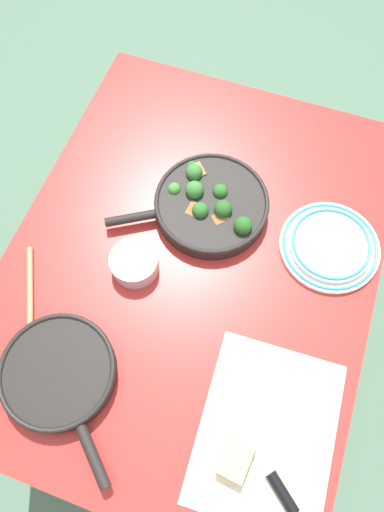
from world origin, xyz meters
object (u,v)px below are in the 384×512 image
object	(u,v)px
dinner_plate_stack	(330,245)
prep_bowl_steel	(134,263)
grater_knife	(269,471)
skillet_broccoli	(210,204)
skillet_eggs	(59,373)
cheese_block	(236,459)
wooden_spoon	(30,327)

from	to	relation	value
dinner_plate_stack	prep_bowl_steel	size ratio (longest dim) A/B	2.15
grater_knife	prep_bowl_steel	xyz separation A→B (m)	(-0.34, -0.44, 0.02)
dinner_plate_stack	prep_bowl_steel	distance (m)	0.50
skillet_broccoli	skillet_eggs	distance (m)	0.55
grater_knife	cheese_block	xyz separation A→B (m)	(0.00, -0.07, 0.01)
grater_knife	wooden_spoon	bearing A→B (deg)	29.32
skillet_broccoli	prep_bowl_steel	size ratio (longest dim) A/B	3.31
skillet_eggs	wooden_spoon	bearing A→B (deg)	-170.31
wooden_spoon	cheese_block	world-z (taller)	cheese_block
wooden_spoon	grater_knife	world-z (taller)	grater_knife
wooden_spoon	cheese_block	bearing A→B (deg)	50.68
skillet_eggs	dinner_plate_stack	bearing A→B (deg)	87.90
wooden_spoon	dinner_plate_stack	bearing A→B (deg)	97.62
skillet_eggs	prep_bowl_steel	world-z (taller)	prep_bowl_steel
skillet_broccoli	wooden_spoon	size ratio (longest dim) A/B	1.28
skillet_eggs	grater_knife	world-z (taller)	skillet_eggs
prep_bowl_steel	grater_knife	bearing A→B (deg)	52.67
wooden_spoon	dinner_plate_stack	world-z (taller)	dinner_plate_stack
grater_knife	prep_bowl_steel	size ratio (longest dim) A/B	1.81
wooden_spoon	grater_knife	size ratio (longest dim) A/B	1.43
skillet_broccoli	dinner_plate_stack	bearing A→B (deg)	148.13
wooden_spoon	grater_knife	bearing A→B (deg)	52.10
skillet_broccoli	wooden_spoon	bearing A→B (deg)	25.40
skillet_eggs	cheese_block	size ratio (longest dim) A/B	3.78
skillet_broccoli	prep_bowl_steel	bearing A→B (deg)	29.97
skillet_eggs	prep_bowl_steel	distance (m)	0.31
skillet_eggs	grater_knife	bearing A→B (deg)	38.20
skillet_eggs	prep_bowl_steel	size ratio (longest dim) A/B	2.81
grater_knife	skillet_eggs	bearing A→B (deg)	35.42
dinner_plate_stack	skillet_eggs	bearing A→B (deg)	-44.16
skillet_broccoli	grater_knife	distance (m)	0.64
wooden_spoon	dinner_plate_stack	size ratio (longest dim) A/B	1.20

